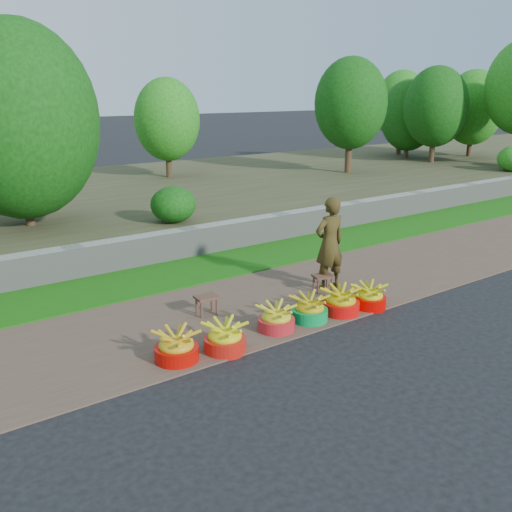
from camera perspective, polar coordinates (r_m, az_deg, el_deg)
ground_plane at (r=7.89m, az=8.29°, el=-6.86°), size 120.00×120.00×0.00m
dirt_shoulder at (r=8.75m, az=2.59°, el=-4.24°), size 80.00×2.50×0.02m
grass_verge at (r=10.30m, az=-4.35°, el=-1.00°), size 80.00×1.50×0.04m
retaining_wall at (r=10.93m, az=-6.73°, el=1.36°), size 80.00×0.35×0.55m
earth_bank at (r=15.30m, az=-15.84°, el=5.08°), size 80.00×10.00×0.50m
vegetation at (r=14.10m, az=-11.21°, el=13.78°), size 35.14×7.59×4.35m
basin_a at (r=6.82m, az=-7.96°, el=-9.06°), size 0.52×0.52×0.39m
basin_b at (r=7.01m, az=-3.13°, el=-8.24°), size 0.52×0.52×0.39m
basin_c at (r=7.57m, az=2.04°, el=-6.34°), size 0.49×0.49×0.37m
basin_d at (r=7.90m, az=5.36°, el=-5.36°), size 0.51×0.51×0.38m
basin_e at (r=8.19m, az=8.48°, el=-4.61°), size 0.53×0.53×0.40m
basin_f at (r=8.50m, az=11.26°, el=-4.06°), size 0.49×0.49×0.37m
stool_left at (r=8.06m, az=-4.97°, el=-4.38°), size 0.34×0.27×0.28m
stool_right at (r=9.00m, az=6.70°, el=-2.24°), size 0.35×0.31×0.27m
vendor_woman at (r=9.01m, az=7.36°, el=1.25°), size 0.56×0.39×1.48m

